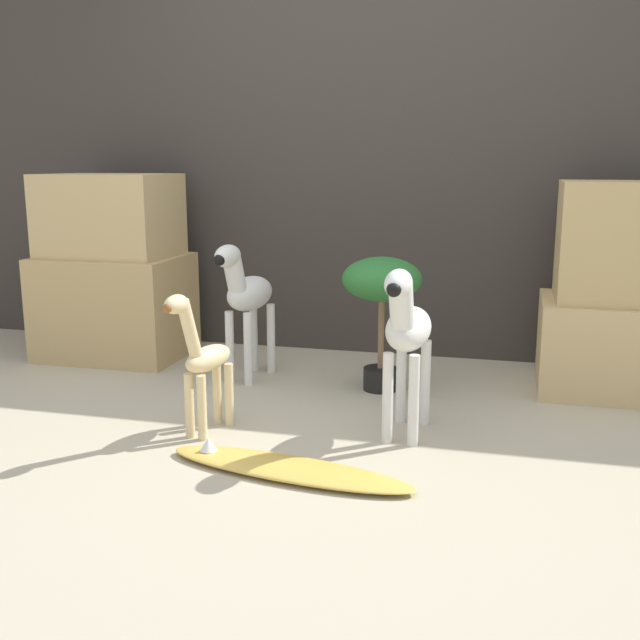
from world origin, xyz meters
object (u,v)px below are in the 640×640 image
at_px(zebra_left, 246,295).
at_px(surfboard, 286,468).
at_px(zebra_right, 406,331).
at_px(giraffe_figurine, 203,360).
at_px(potted_palm_front, 382,289).

distance_m(zebra_left, surfboard, 1.32).
xyz_separation_m(zebra_right, zebra_left, (-0.92, 0.63, 0.00)).
bearing_deg(zebra_left, giraffe_figurine, -82.71).
relative_size(zebra_left, surfboard, 0.73).
bearing_deg(surfboard, potted_palm_front, 82.05).
xyz_separation_m(zebra_right, potted_palm_front, (-0.21, 0.62, 0.06)).
relative_size(zebra_left, potted_palm_front, 1.09).
distance_m(zebra_right, giraffe_figurine, 0.85).
relative_size(giraffe_figurine, potted_palm_front, 0.93).
distance_m(zebra_right, zebra_left, 1.12).
xyz_separation_m(zebra_right, surfboard, (-0.37, -0.49, -0.43)).
bearing_deg(giraffe_figurine, surfboard, -34.16).
bearing_deg(zebra_right, zebra_left, 145.76).
distance_m(zebra_right, surfboard, 0.75).
bearing_deg(zebra_right, giraffe_figurine, -167.67).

